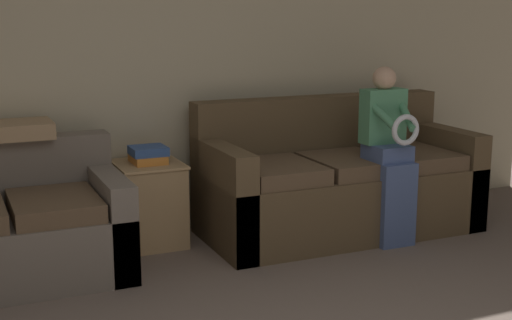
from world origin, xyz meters
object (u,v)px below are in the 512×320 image
couch_side (7,230)px  book_stack (148,155)px  throw_pillow (22,129)px  side_shelf (149,203)px  child_left_seated (389,148)px  couch_main (337,184)px

couch_side → book_stack: bearing=15.9°
couch_side → throw_pillow: throw_pillow is taller
couch_side → side_shelf: bearing=15.6°
book_stack → throw_pillow: bearing=177.8°
couch_side → book_stack: 1.06m
book_stack → throw_pillow: 0.84m
book_stack → throw_pillow: size_ratio=0.71×
side_shelf → throw_pillow: bearing=177.2°
couch_side → child_left_seated: (2.50, -0.35, 0.38)m
couch_main → throw_pillow: size_ratio=5.37×
couch_side → child_left_seated: 2.55m
couch_side → throw_pillow: size_ratio=3.75×
throw_pillow → side_shelf: bearing=-2.8°
child_left_seated → throw_pillow: size_ratio=3.30×
couch_main → child_left_seated: bearing=-62.4°
couch_main → couch_side: bearing=-179.6°
couch_main → couch_side: (-2.31, -0.02, -0.05)m
couch_main → book_stack: (-1.35, 0.26, 0.28)m
side_shelf → couch_side: bearing=-164.4°
child_left_seated → side_shelf: size_ratio=2.12×
throw_pillow → couch_side: bearing=-116.8°
side_shelf → book_stack: bearing=64.9°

